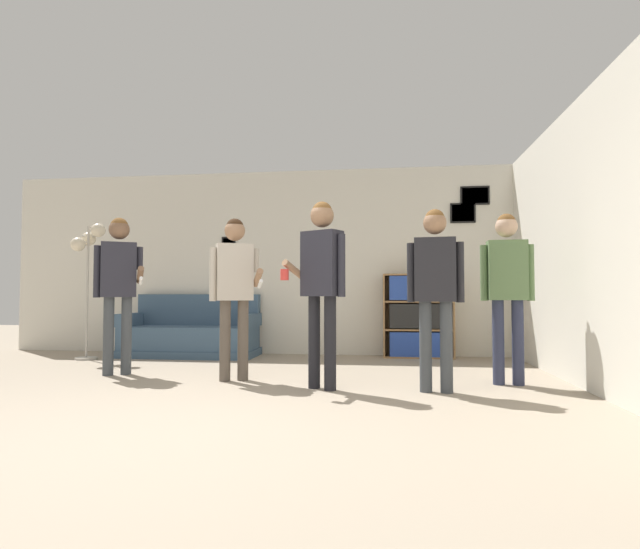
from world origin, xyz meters
The scene contains 11 objects.
ground_plane centered at (0.00, 0.00, 0.00)m, with size 20.00×20.00×0.00m, color gray.
wall_back centered at (0.01, 4.16, 1.35)m, with size 8.71×0.08×2.70m.
wall_right centered at (3.18, 2.07, 1.35)m, with size 0.06×6.53×2.70m.
couch centered at (-1.37, 3.74, 0.29)m, with size 1.89×0.80×0.87m.
bookshelf centered at (1.82, 3.94, 0.58)m, with size 0.96×0.30×1.15m.
floor_lamp centered at (-2.61, 3.18, 1.43)m, with size 0.40×0.43×1.83m.
person_player_foreground_left centered at (-1.51, 2.02, 1.05)m, with size 0.60×0.38×1.71m.
person_player_foreground_center centered at (-0.15, 1.83, 1.01)m, with size 0.58×0.39×1.64m.
person_watcher_holding_cup centered at (0.79, 1.49, 1.07)m, with size 0.59×0.36×1.73m.
person_spectator_near_bookshelf centered at (1.81, 1.48, 1.00)m, with size 0.50×0.24×1.64m.
person_spectator_far_right centered at (2.54, 1.94, 1.01)m, with size 0.50×0.22×1.66m.
Camera 1 is at (1.35, -3.07, 0.86)m, focal length 28.00 mm.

